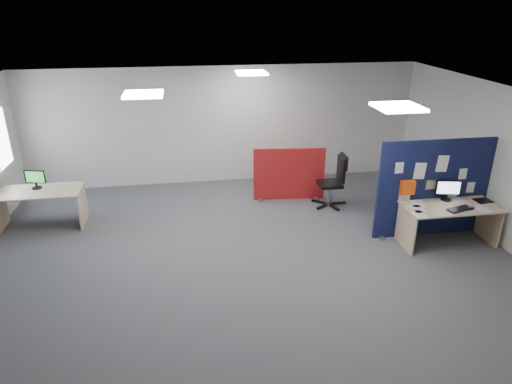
{
  "coord_description": "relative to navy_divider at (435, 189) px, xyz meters",
  "views": [
    {
      "loc": [
        -0.89,
        -6.8,
        4.0
      ],
      "look_at": [
        0.24,
        0.28,
        1.0
      ],
      "focal_mm": 32.0,
      "sensor_mm": 36.0,
      "label": 1
    }
  ],
  "objects": [
    {
      "name": "monitor_second",
      "position": [
        -7.2,
        1.6,
        0.03
      ],
      "size": [
        0.39,
        0.18,
        0.36
      ],
      "rotation": [
        0.0,
        0.0,
        -0.27
      ],
      "color": "black",
      "rests_on": "second_desk"
    },
    {
      "name": "wall_front",
      "position": [
        -3.46,
        -3.65,
        0.45
      ],
      "size": [
        9.0,
        0.02,
        2.7
      ],
      "primitive_type": "cube",
      "color": "silver",
      "rests_on": "floor"
    },
    {
      "name": "mouse",
      "position": [
        0.41,
        -0.53,
        -0.16
      ],
      "size": [
        0.11,
        0.09,
        0.03
      ],
      "primitive_type": "cube",
      "rotation": [
        0.0,
        0.0,
        -0.28
      ],
      "color": "#949499",
      "rests_on": "main_desk"
    },
    {
      "name": "ceiling",
      "position": [
        -3.46,
        -0.15,
        1.8
      ],
      "size": [
        9.0,
        7.0,
        0.02
      ],
      "primitive_type": "cube",
      "color": "white",
      "rests_on": "wall_back"
    },
    {
      "name": "navy_divider",
      "position": [
        0.0,
        0.0,
        0.0
      ],
      "size": [
        2.2,
        0.3,
        1.81
      ],
      "color": "#0F1737",
      "rests_on": "floor"
    },
    {
      "name": "ceiling_lights",
      "position": [
        -3.13,
        0.51,
        1.77
      ],
      "size": [
        4.1,
        4.1,
        0.04
      ],
      "color": "white",
      "rests_on": "ceiling"
    },
    {
      "name": "monitor_main",
      "position": [
        0.16,
        -0.14,
        0.04
      ],
      "size": [
        0.42,
        0.18,
        0.38
      ],
      "rotation": [
        0.0,
        0.0,
        -0.22
      ],
      "color": "black",
      "rests_on": "main_desk"
    },
    {
      "name": "wall_back",
      "position": [
        -3.46,
        3.35,
        0.45
      ],
      "size": [
        9.0,
        0.02,
        2.7
      ],
      "primitive_type": "cube",
      "color": "silver",
      "rests_on": "floor"
    },
    {
      "name": "keyboard",
      "position": [
        0.18,
        -0.56,
        -0.16
      ],
      "size": [
        0.48,
        0.29,
        0.02
      ],
      "primitive_type": "cube",
      "rotation": [
        0.0,
        0.0,
        0.26
      ],
      "color": "black",
      "rests_on": "main_desk"
    },
    {
      "name": "second_desk",
      "position": [
        -7.14,
        1.5,
        -0.35
      ],
      "size": [
        1.55,
        0.78,
        0.73
      ],
      "color": "#D1AD86",
      "rests_on": "floor"
    },
    {
      "name": "wall_right",
      "position": [
        1.04,
        -0.15,
        0.45
      ],
      "size": [
        0.02,
        7.0,
        2.7
      ],
      "primitive_type": "cube",
      "color": "silver",
      "rests_on": "floor"
    },
    {
      "name": "main_desk",
      "position": [
        0.12,
        -0.36,
        -0.35
      ],
      "size": [
        1.64,
        0.73,
        0.73
      ],
      "color": "#D1AD86",
      "rests_on": "floor"
    },
    {
      "name": "paper_tray",
      "position": [
        0.79,
        -0.28,
        -0.17
      ],
      "size": [
        0.3,
        0.24,
        0.01
      ],
      "primitive_type": "cube",
      "rotation": [
        0.0,
        0.0,
        0.08
      ],
      "color": "black",
      "rests_on": "main_desk"
    },
    {
      "name": "desk_papers",
      "position": [
        -0.12,
        -0.39,
        -0.17
      ],
      "size": [
        1.4,
        0.82,
        0.0
      ],
      "color": "white",
      "rests_on": "main_desk"
    },
    {
      "name": "red_divider",
      "position": [
        -2.21,
        2.0,
        -0.34
      ],
      "size": [
        1.53,
        0.3,
        1.15
      ],
      "rotation": [
        0.0,
        0.0,
        -0.12
      ],
      "color": "#AE1C16",
      "rests_on": "floor"
    },
    {
      "name": "office_chair",
      "position": [
        -1.33,
        1.52,
        -0.28
      ],
      "size": [
        0.7,
        0.73,
        1.1
      ],
      "rotation": [
        0.0,
        0.0,
        -0.01
      ],
      "color": "black",
      "rests_on": "floor"
    },
    {
      "name": "floor",
      "position": [
        -3.46,
        -0.15,
        -0.9
      ],
      "size": [
        9.0,
        9.0,
        0.0
      ],
      "primitive_type": "plane",
      "color": "#4E5055",
      "rests_on": "ground"
    }
  ]
}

